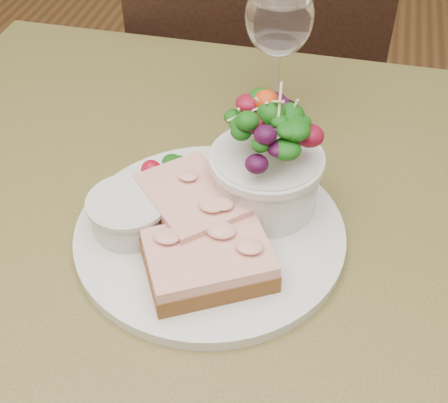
% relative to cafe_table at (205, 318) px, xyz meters
% --- Properties ---
extents(cafe_table, '(0.80, 0.80, 0.75)m').
position_rel_cafe_table_xyz_m(cafe_table, '(0.00, 0.00, 0.00)').
color(cafe_table, '#433E1C').
rests_on(cafe_table, ground).
extents(chair_far, '(0.53, 0.53, 0.90)m').
position_rel_cafe_table_xyz_m(chair_far, '(-0.09, 0.67, -0.36)').
color(chair_far, black).
rests_on(chair_far, ground).
extents(dinner_plate, '(0.26, 0.26, 0.01)m').
position_rel_cafe_table_xyz_m(dinner_plate, '(0.00, 0.02, 0.11)').
color(dinner_plate, silver).
rests_on(dinner_plate, cafe_table).
extents(sandwich_front, '(0.13, 0.12, 0.03)m').
position_rel_cafe_table_xyz_m(sandwich_front, '(0.01, -0.03, 0.13)').
color(sandwich_front, '#512B15').
rests_on(sandwich_front, dinner_plate).
extents(sandwich_back, '(0.13, 0.13, 0.03)m').
position_rel_cafe_table_xyz_m(sandwich_back, '(-0.02, 0.03, 0.14)').
color(sandwich_back, '#512B15').
rests_on(sandwich_back, dinner_plate).
extents(ramekin, '(0.07, 0.07, 0.04)m').
position_rel_cafe_table_xyz_m(ramekin, '(-0.07, 0.01, 0.13)').
color(ramekin, beige).
rests_on(ramekin, dinner_plate).
extents(salad_bowl, '(0.10, 0.10, 0.13)m').
position_rel_cafe_table_xyz_m(salad_bowl, '(0.05, 0.07, 0.17)').
color(salad_bowl, silver).
rests_on(salad_bowl, dinner_plate).
extents(garnish, '(0.05, 0.04, 0.02)m').
position_rel_cafe_table_xyz_m(garnish, '(-0.07, 0.09, 0.12)').
color(garnish, '#0C3D0B').
rests_on(garnish, dinner_plate).
extents(wine_glass, '(0.08, 0.08, 0.18)m').
position_rel_cafe_table_xyz_m(wine_glass, '(0.03, 0.24, 0.22)').
color(wine_glass, white).
rests_on(wine_glass, cafe_table).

